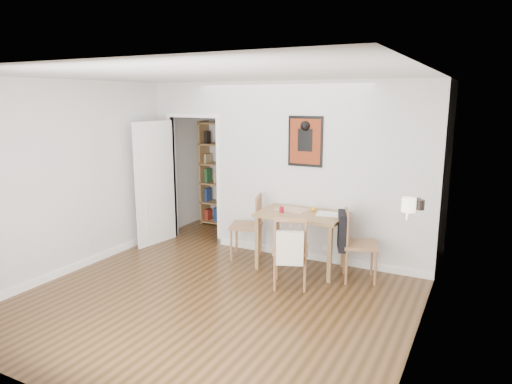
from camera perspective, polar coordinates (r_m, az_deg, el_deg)
The scene contains 15 objects.
ground at distance 5.98m, azimuth -2.59°, elevation -11.55°, with size 5.20×5.20×0.00m, color brown.
room_shell at distance 6.73m, azimuth 3.74°, elevation 2.61°, with size 5.20×5.20×5.20m.
dining_table at distance 6.35m, azimuth 5.67°, elevation -3.45°, with size 1.18×0.75×0.80m.
chair_left at distance 6.79m, azimuth -1.25°, elevation -4.33°, with size 0.61×0.61×0.97m.
chair_right at distance 6.12m, azimuth 12.71°, elevation -6.39°, with size 0.65×0.61×0.94m.
chair_front at distance 5.78m, azimuth 4.34°, elevation -7.23°, with size 0.62×0.65×0.96m.
bookshelf at distance 8.52m, azimuth -4.31°, elevation 2.20°, with size 0.82×0.33×1.94m.
fireplace at distance 5.33m, azimuth 19.56°, elevation -8.08°, with size 0.45×1.25×1.16m.
red_glass at distance 6.32m, azimuth 3.21°, elevation -2.20°, with size 0.06×0.06×0.08m, color maroon.
orange_fruit at distance 6.41m, azimuth 7.19°, elevation -2.12°, with size 0.07×0.07×0.07m, color orange.
placemat at distance 6.50m, azimuth 4.55°, elevation -2.19°, with size 0.44×0.33×0.00m, color beige.
notebook at distance 6.27m, azimuth 9.15°, elevation -2.75°, with size 0.33×0.24×0.02m, color white.
mantel_lamp at distance 4.80m, azimuth 18.54°, elevation -1.69°, with size 0.14×0.14×0.22m.
ceramic_jar_a at distance 5.28m, azimuth 19.84°, elevation -1.51°, with size 0.09×0.09×0.11m, color black.
ceramic_jar_b at distance 5.45m, azimuth 19.52°, elevation -1.18°, with size 0.07×0.07×0.09m, color black.
Camera 1 is at (2.75, -4.76, 2.36)m, focal length 32.00 mm.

